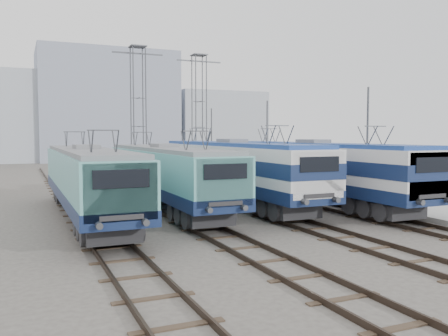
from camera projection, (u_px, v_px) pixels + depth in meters
The scene contains 13 objects.
ground at pixel (249, 225), 22.30m from camera, with size 160.00×160.00×0.00m, color #514C47.
platform at pixel (327, 193), 33.67m from camera, with size 4.00×70.00×0.30m, color #9E9E99.
locomotive_far_left at pixel (87, 177), 23.61m from camera, with size 2.76×17.42×3.28m.
locomotive_center_left at pixel (165, 172), 26.84m from camera, with size 2.75×17.39×3.27m.
locomotive_center_right at pixel (233, 165), 29.18m from camera, with size 2.94×18.61×3.50m.
locomotive_far_right at pixel (314, 166), 29.02m from camera, with size 2.92×18.49×3.48m.
catenary_tower_west at pixel (138, 108), 41.97m from camera, with size 4.50×1.20×12.00m.
catenary_tower_east at pixel (199, 110), 46.38m from camera, with size 4.50×1.20×12.00m.
mast_front at pixel (367, 148), 27.31m from camera, with size 0.12×0.12×7.00m, color #3F4247.
mast_mid at pixel (267, 144), 38.29m from camera, with size 0.12×0.12×7.00m, color #3F4247.
mast_rear at pixel (211, 142), 49.27m from camera, with size 0.12×0.12×7.00m, color #3F4247.
building_center at pixel (106, 107), 79.98m from camera, with size 22.00×14.00×18.00m, color #868EA3.
building_east at pixel (216, 125), 88.15m from camera, with size 16.00×12.00×12.00m, color #A0A8B3.
Camera 1 is at (-9.88, -19.76, 4.26)m, focal length 38.00 mm.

